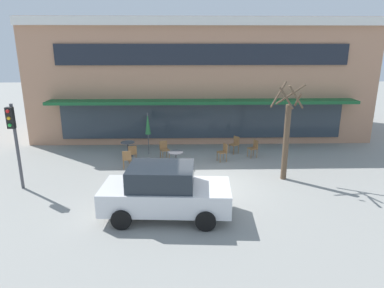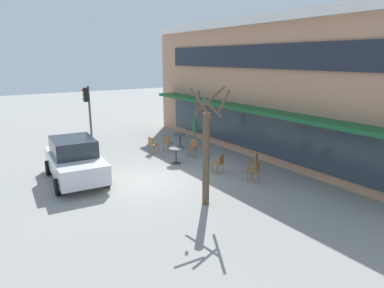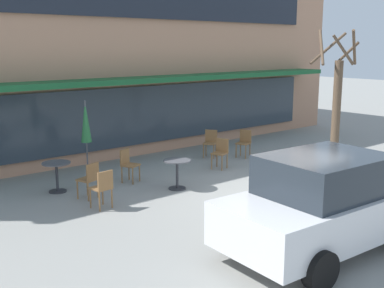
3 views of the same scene
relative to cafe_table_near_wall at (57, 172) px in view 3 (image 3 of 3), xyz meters
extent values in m
plane|color=gray|center=(3.89, -3.87, -0.52)|extent=(80.00, 80.00, 0.00)
cube|color=tan|center=(3.89, 6.13, 2.96)|extent=(19.63, 8.00, 6.95)
cube|color=#19592D|center=(3.89, 1.58, 2.03)|extent=(16.69, 1.10, 0.16)
cube|color=#1E232D|center=(3.89, 2.07, 4.49)|extent=(15.70, 0.10, 1.10)
cube|color=#2D3842|center=(3.89, 2.07, 0.83)|extent=(15.70, 0.10, 1.90)
cylinder|color=#333338|center=(0.00, 0.00, -0.50)|extent=(0.44, 0.44, 0.03)
cylinder|color=#333338|center=(0.00, 0.00, -0.14)|extent=(0.07, 0.07, 0.70)
cylinder|color=#4C4C51|center=(0.00, 0.00, 0.23)|extent=(0.70, 0.70, 0.03)
cylinder|color=#333338|center=(2.47, -1.71, -0.50)|extent=(0.44, 0.44, 0.03)
cylinder|color=#333338|center=(2.47, -1.71, -0.14)|extent=(0.07, 0.07, 0.70)
cylinder|color=#4C4C51|center=(2.47, -1.71, 0.23)|extent=(0.70, 0.70, 0.03)
cylinder|color=#4C4C51|center=(1.02, 0.32, 0.58)|extent=(0.04, 0.04, 2.20)
cone|color=#286B38|center=(1.02, 0.32, 1.13)|extent=(0.28, 0.28, 1.10)
cylinder|color=olive|center=(0.12, -0.85, -0.29)|extent=(0.04, 0.04, 0.45)
cylinder|color=olive|center=(0.44, -0.74, -0.29)|extent=(0.04, 0.04, 0.45)
cylinder|color=olive|center=(0.24, -1.17, -0.29)|extent=(0.04, 0.04, 0.45)
cylinder|color=olive|center=(0.56, -1.06, -0.29)|extent=(0.04, 0.04, 0.45)
cube|color=olive|center=(0.34, -0.95, -0.05)|extent=(0.51, 0.51, 0.04)
cube|color=olive|center=(0.40, -1.12, 0.17)|extent=(0.39, 0.17, 0.40)
cylinder|color=olive|center=(5.44, 0.16, -0.29)|extent=(0.04, 0.04, 0.45)
cylinder|color=olive|center=(5.24, 0.43, -0.29)|extent=(0.04, 0.04, 0.45)
cylinder|color=olive|center=(5.71, 0.35, -0.29)|extent=(0.04, 0.04, 0.45)
cylinder|color=olive|center=(5.52, 0.63, -0.29)|extent=(0.04, 0.04, 0.45)
cube|color=olive|center=(5.48, 0.39, -0.05)|extent=(0.56, 0.56, 0.04)
cube|color=olive|center=(5.63, 0.50, 0.17)|extent=(0.26, 0.35, 0.40)
cylinder|color=olive|center=(6.22, -0.52, -0.29)|extent=(0.04, 0.04, 0.45)
cylinder|color=olive|center=(6.10, -0.20, -0.29)|extent=(0.04, 0.04, 0.45)
cylinder|color=olive|center=(6.54, -0.40, -0.29)|extent=(0.04, 0.04, 0.45)
cylinder|color=olive|center=(6.42, -0.08, -0.29)|extent=(0.04, 0.04, 0.45)
cube|color=olive|center=(6.32, -0.30, -0.05)|extent=(0.51, 0.51, 0.04)
cube|color=olive|center=(6.49, -0.24, 0.17)|extent=(0.18, 0.39, 0.40)
cylinder|color=olive|center=(4.60, -1.12, -0.29)|extent=(0.04, 0.04, 0.45)
cylinder|color=olive|center=(4.49, -0.80, -0.29)|extent=(0.04, 0.04, 0.45)
cylinder|color=olive|center=(4.92, -1.00, -0.29)|extent=(0.04, 0.04, 0.45)
cylinder|color=olive|center=(4.81, -0.68, -0.29)|extent=(0.04, 0.04, 0.45)
cube|color=olive|center=(4.70, -0.90, -0.05)|extent=(0.51, 0.51, 0.04)
cube|color=olive|center=(4.87, -0.84, 0.17)|extent=(0.17, 0.39, 0.40)
cylinder|color=olive|center=(2.12, -0.51, -0.29)|extent=(0.04, 0.04, 0.45)
cylinder|color=olive|center=(1.81, -0.65, -0.29)|extent=(0.04, 0.04, 0.45)
cylinder|color=olive|center=(1.98, -0.20, -0.29)|extent=(0.04, 0.04, 0.45)
cylinder|color=olive|center=(1.67, -0.34, -0.29)|extent=(0.04, 0.04, 0.45)
cube|color=olive|center=(1.89, -0.43, -0.05)|extent=(0.53, 0.53, 0.04)
cube|color=olive|center=(1.82, -0.26, 0.17)|extent=(0.38, 0.20, 0.40)
cylinder|color=olive|center=(0.05, -1.64, -0.29)|extent=(0.04, 0.04, 0.45)
cylinder|color=olive|center=(0.38, -1.59, -0.29)|extent=(0.04, 0.04, 0.45)
cylinder|color=olive|center=(0.09, -1.98, -0.29)|extent=(0.04, 0.04, 0.45)
cylinder|color=olive|center=(0.43, -1.93, -0.29)|extent=(0.04, 0.04, 0.45)
cube|color=olive|center=(0.24, -1.79, -0.05)|extent=(0.45, 0.45, 0.04)
cube|color=olive|center=(0.26, -1.96, 0.17)|extent=(0.40, 0.09, 0.40)
cube|color=silver|center=(2.25, -6.37, 0.18)|extent=(4.30, 2.05, 0.76)
cube|color=#232B33|center=(2.10, -6.36, 0.90)|extent=(2.19, 1.72, 0.68)
cylinder|color=black|center=(3.60, -5.55, -0.20)|extent=(0.65, 0.26, 0.64)
cylinder|color=black|center=(1.00, -5.40, -0.20)|extent=(0.65, 0.26, 0.64)
cylinder|color=black|center=(0.89, -7.19, -0.20)|extent=(0.65, 0.26, 0.64)
cylinder|color=brown|center=(7.09, -3.21, 1.08)|extent=(0.24, 0.24, 3.20)
cylinder|color=brown|center=(7.43, -3.22, 2.88)|extent=(0.10, 0.74, 0.66)
cylinder|color=brown|center=(7.29, -2.69, 3.01)|extent=(1.13, 0.50, 0.92)
cylinder|color=brown|center=(6.74, -2.84, 3.05)|extent=(0.84, 0.78, 1.00)
cylinder|color=brown|center=(6.90, -3.44, 2.97)|extent=(0.55, 0.47, 0.83)
cylinder|color=brown|center=(7.24, -3.55, 3.04)|extent=(0.77, 0.41, 0.97)
camera|label=1|loc=(2.83, -16.74, 5.00)|focal=32.00mm
camera|label=2|loc=(16.12, -9.62, 4.43)|focal=32.00mm
camera|label=3|loc=(-4.82, -11.06, 3.09)|focal=45.00mm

